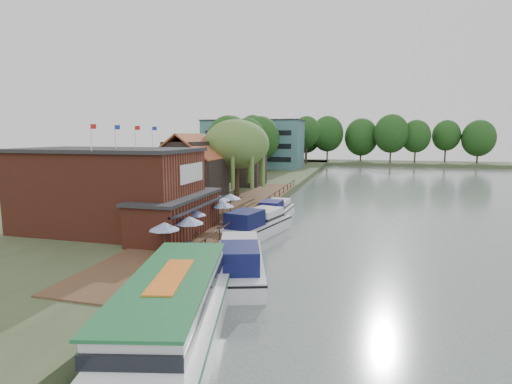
% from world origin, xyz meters
% --- Properties ---
extents(ground, '(260.00, 260.00, 0.00)m').
position_xyz_m(ground, '(0.00, 0.00, 0.00)').
color(ground, '#4B5754').
rests_on(ground, ground).
extents(land_bank, '(50.00, 140.00, 1.00)m').
position_xyz_m(land_bank, '(-30.00, 35.00, 0.50)').
color(land_bank, '#384728').
rests_on(land_bank, ground).
extents(quay_deck, '(6.00, 50.00, 0.10)m').
position_xyz_m(quay_deck, '(-8.00, 10.00, 1.05)').
color(quay_deck, '#47301E').
rests_on(quay_deck, land_bank).
extents(quay_rail, '(0.20, 49.00, 1.00)m').
position_xyz_m(quay_rail, '(-5.30, 10.50, 1.50)').
color(quay_rail, black).
rests_on(quay_rail, land_bank).
extents(pub, '(20.00, 11.00, 7.30)m').
position_xyz_m(pub, '(-14.00, -1.00, 4.65)').
color(pub, maroon).
rests_on(pub, land_bank).
extents(hotel_block, '(25.40, 12.40, 12.30)m').
position_xyz_m(hotel_block, '(-22.00, 70.00, 7.15)').
color(hotel_block, '#38666B').
rests_on(hotel_block, land_bank).
extents(cottage_a, '(8.60, 7.60, 8.50)m').
position_xyz_m(cottage_a, '(-15.00, 14.00, 5.25)').
color(cottage_a, black).
rests_on(cottage_a, land_bank).
extents(cottage_b, '(9.60, 8.60, 8.50)m').
position_xyz_m(cottage_b, '(-18.00, 24.00, 5.25)').
color(cottage_b, beige).
rests_on(cottage_b, land_bank).
extents(cottage_c, '(7.60, 7.60, 8.50)m').
position_xyz_m(cottage_c, '(-14.00, 33.00, 5.25)').
color(cottage_c, black).
rests_on(cottage_c, land_bank).
extents(willow, '(8.60, 8.60, 10.43)m').
position_xyz_m(willow, '(-10.50, 19.00, 6.21)').
color(willow, '#476B2D').
rests_on(willow, land_bank).
extents(umbrella_0, '(2.14, 2.14, 2.38)m').
position_xyz_m(umbrella_0, '(-7.51, -6.90, 2.29)').
color(umbrella_0, navy).
rests_on(umbrella_0, quay_deck).
extents(umbrella_1, '(2.15, 2.15, 2.38)m').
position_xyz_m(umbrella_1, '(-6.66, -4.66, 2.29)').
color(umbrella_1, navy).
rests_on(umbrella_1, quay_deck).
extents(umbrella_2, '(1.96, 1.96, 2.38)m').
position_xyz_m(umbrella_2, '(-7.56, -1.72, 2.29)').
color(umbrella_2, '#1D1A92').
rests_on(umbrella_2, quay_deck).
extents(umbrella_3, '(2.06, 2.06, 2.38)m').
position_xyz_m(umbrella_3, '(-6.63, 2.59, 2.29)').
color(umbrella_3, navy).
rests_on(umbrella_3, quay_deck).
extents(umbrella_4, '(2.34, 2.34, 2.38)m').
position_xyz_m(umbrella_4, '(-8.22, 5.83, 2.29)').
color(umbrella_4, navy).
rests_on(umbrella_4, quay_deck).
extents(umbrella_5, '(2.21, 2.21, 2.38)m').
position_xyz_m(umbrella_5, '(-7.38, 7.01, 2.29)').
color(umbrella_5, navy).
rests_on(umbrella_5, quay_deck).
extents(cruiser_0, '(6.46, 11.28, 2.64)m').
position_xyz_m(cruiser_0, '(-2.24, -6.54, 1.32)').
color(cruiser_0, silver).
rests_on(cruiser_0, ground).
extents(cruiser_1, '(6.02, 11.37, 2.67)m').
position_xyz_m(cruiser_1, '(-3.99, 4.44, 1.33)').
color(cruiser_1, silver).
rests_on(cruiser_1, ground).
extents(cruiser_2, '(3.51, 9.66, 2.30)m').
position_xyz_m(cruiser_2, '(-3.80, 12.33, 1.15)').
color(cruiser_2, white).
rests_on(cruiser_2, ground).
extents(tour_boat, '(7.56, 15.75, 3.32)m').
position_xyz_m(tour_boat, '(-2.36, -16.54, 1.66)').
color(tour_boat, silver).
rests_on(tour_boat, ground).
extents(swan, '(0.44, 0.44, 0.44)m').
position_xyz_m(swan, '(-1.91, -13.37, 0.22)').
color(swan, white).
rests_on(swan, ground).
extents(bank_tree_0, '(8.61, 8.61, 12.05)m').
position_xyz_m(bank_tree_0, '(-18.84, 40.67, 7.03)').
color(bank_tree_0, '#143811').
rests_on(bank_tree_0, land_bank).
extents(bank_tree_1, '(7.50, 7.50, 11.97)m').
position_xyz_m(bank_tree_1, '(-18.03, 50.35, 6.99)').
color(bank_tree_1, '#143811').
rests_on(bank_tree_1, land_bank).
extents(bank_tree_2, '(8.88, 8.88, 12.73)m').
position_xyz_m(bank_tree_2, '(-17.38, 59.03, 7.37)').
color(bank_tree_2, '#143811').
rests_on(bank_tree_2, land_bank).
extents(bank_tree_3, '(7.42, 7.42, 11.50)m').
position_xyz_m(bank_tree_3, '(-14.79, 76.79, 6.75)').
color(bank_tree_3, '#143811').
rests_on(bank_tree_3, land_bank).
extents(bank_tree_4, '(7.70, 7.70, 13.81)m').
position_xyz_m(bank_tree_4, '(-10.06, 84.38, 7.90)').
color(bank_tree_4, '#143811').
rests_on(bank_tree_4, land_bank).
extents(bank_tree_5, '(6.18, 6.18, 11.40)m').
position_xyz_m(bank_tree_5, '(-17.59, 93.40, 6.70)').
color(bank_tree_5, '#143811').
rests_on(bank_tree_5, land_bank).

